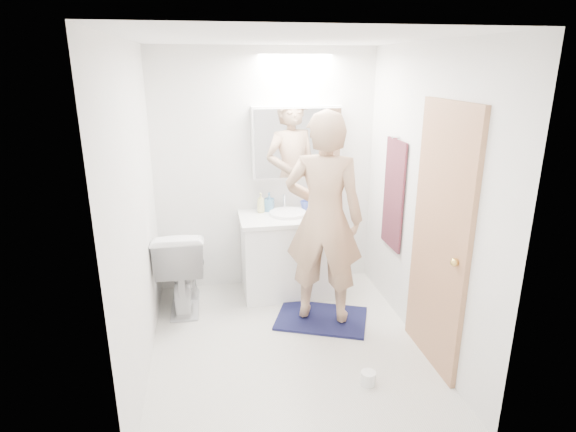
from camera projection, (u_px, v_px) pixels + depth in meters
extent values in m
plane|color=silver|center=(287.00, 345.00, 3.93)|extent=(2.50, 2.50, 0.00)
plane|color=white|center=(287.00, 38.00, 3.19)|extent=(2.50, 2.50, 0.00)
plane|color=white|center=(266.00, 172.00, 4.73)|extent=(2.50, 0.00, 2.50)
plane|color=white|center=(330.00, 278.00, 2.39)|extent=(2.50, 0.00, 2.50)
plane|color=white|center=(136.00, 215.00, 3.38)|extent=(0.00, 2.50, 2.50)
plane|color=white|center=(424.00, 200.00, 3.75)|extent=(0.00, 2.50, 2.50)
cube|color=white|center=(288.00, 256.00, 4.75)|extent=(0.90, 0.55, 0.78)
cube|color=white|center=(288.00, 217.00, 4.62)|extent=(0.95, 0.58, 0.04)
cylinder|color=white|center=(288.00, 213.00, 4.64)|extent=(0.36, 0.36, 0.03)
cylinder|color=silver|center=(284.00, 201.00, 4.80)|extent=(0.02, 0.02, 0.16)
cube|color=white|center=(297.00, 142.00, 4.62)|extent=(0.88, 0.14, 0.70)
cube|color=silver|center=(298.00, 144.00, 4.55)|extent=(0.84, 0.01, 0.66)
imported|color=white|center=(182.00, 267.00, 4.46)|extent=(0.47, 0.80, 0.81)
cube|color=#17143E|center=(321.00, 318.00, 4.32)|extent=(0.95, 0.81, 0.02)
imported|color=tan|center=(324.00, 219.00, 4.03)|extent=(0.79, 0.66, 1.85)
cube|color=#AD7E56|center=(440.00, 240.00, 3.48)|extent=(0.04, 0.80, 2.00)
sphere|color=gold|center=(455.00, 262.00, 3.20)|extent=(0.06, 0.06, 0.06)
cube|color=#13233B|center=(394.00, 195.00, 4.29)|extent=(0.02, 0.42, 1.00)
cylinder|color=silver|center=(396.00, 137.00, 4.13)|extent=(0.07, 0.02, 0.02)
imported|color=#D2D088|center=(261.00, 203.00, 4.68)|extent=(0.09, 0.09, 0.20)
imported|color=teal|center=(269.00, 202.00, 4.73)|extent=(0.11, 0.11, 0.19)
imported|color=#3D50B7|center=(305.00, 205.00, 4.78)|extent=(0.13, 0.13, 0.09)
cylinder|color=white|center=(368.00, 378.00, 3.44)|extent=(0.11, 0.11, 0.10)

